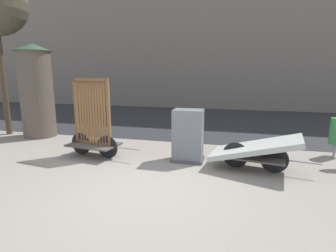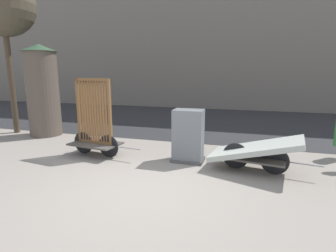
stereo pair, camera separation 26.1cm
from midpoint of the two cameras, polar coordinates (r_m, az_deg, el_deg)
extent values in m
plane|color=gray|center=(5.11, -6.08, -13.67)|extent=(60.00, 60.00, 0.00)
cube|color=#2D2D30|center=(12.25, 6.36, 1.25)|extent=(56.00, 8.19, 0.01)
cube|color=slate|center=(18.62, 9.75, 24.74)|extent=(48.00, 4.00, 12.97)
cube|color=#4C4742|center=(7.21, -16.84, -3.88)|extent=(1.39, 0.95, 0.04)
cylinder|color=black|center=(6.97, -14.11, -4.44)|extent=(0.59, 0.11, 0.60)
cylinder|color=black|center=(7.48, -19.36, -3.65)|extent=(0.59, 0.11, 0.60)
cylinder|color=gray|center=(6.65, -10.07, -4.85)|extent=(0.70, 0.12, 0.03)
cube|color=brown|center=(7.20, -16.87, -3.46)|extent=(1.08, 0.21, 0.07)
cube|color=brown|center=(6.97, -17.65, 9.60)|extent=(1.08, 0.21, 0.07)
cube|color=brown|center=(7.37, -20.31, 3.12)|extent=(0.08, 0.08, 1.70)
cube|color=brown|center=(6.74, -13.90, 2.78)|extent=(0.08, 0.08, 1.70)
cube|color=brown|center=(7.29, -19.61, 3.09)|extent=(0.04, 0.05, 1.63)
cube|color=brown|center=(7.23, -19.10, 3.06)|extent=(0.04, 0.05, 1.63)
cube|color=brown|center=(7.18, -18.58, 3.03)|extent=(0.04, 0.05, 1.63)
cube|color=brown|center=(7.12, -18.05, 3.01)|extent=(0.04, 0.05, 1.63)
cube|color=brown|center=(7.07, -17.52, 2.98)|extent=(0.04, 0.05, 1.63)
cube|color=brown|center=(7.01, -16.98, 2.95)|extent=(0.04, 0.05, 1.63)
cube|color=brown|center=(6.96, -16.43, 2.92)|extent=(0.04, 0.05, 1.63)
cube|color=brown|center=(6.91, -15.87, 2.89)|extent=(0.04, 0.05, 1.63)
cube|color=brown|center=(6.86, -15.30, 2.86)|extent=(0.04, 0.05, 1.63)
cube|color=brown|center=(6.81, -14.72, 2.83)|extent=(0.04, 0.05, 1.63)
cube|color=#4C4742|center=(6.22, 17.15, -6.34)|extent=(1.40, 0.99, 0.04)
cylinder|color=black|center=(6.20, 21.02, -6.85)|extent=(0.59, 0.13, 0.60)
cylinder|color=black|center=(6.28, 13.31, -6.15)|extent=(0.59, 0.13, 0.60)
cylinder|color=gray|center=(6.21, 26.38, -7.09)|extent=(0.70, 0.14, 0.03)
cube|color=#B2B7AD|center=(6.17, 17.27, -4.49)|extent=(2.08, 1.30, 0.64)
cube|color=#4C4C4C|center=(6.65, 3.16, -7.20)|extent=(0.78, 0.57, 0.08)
cube|color=slate|center=(6.48, 3.22, -2.10)|extent=(0.72, 0.51, 1.30)
cylinder|color=gray|center=(8.15, 31.72, -4.49)|extent=(0.06, 0.06, 0.33)
cylinder|color=brown|center=(10.04, -27.30, 6.05)|extent=(1.07, 1.07, 2.88)
cone|color=#335138|center=(10.05, -28.14, 14.91)|extent=(1.19, 1.19, 0.24)
cylinder|color=#4C3D2D|center=(10.95, -32.83, 8.31)|extent=(0.19, 0.19, 3.81)
camera|label=1|loc=(0.13, -91.19, -0.24)|focal=28.00mm
camera|label=2|loc=(0.13, 88.81, 0.24)|focal=28.00mm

